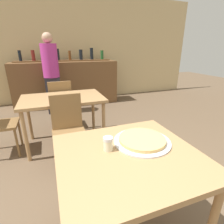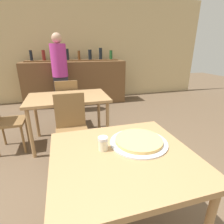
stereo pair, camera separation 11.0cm
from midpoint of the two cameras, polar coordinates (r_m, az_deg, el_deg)
The scene contains 11 objects.
wall_back at distance 5.22m, azimuth -12.33°, elevation 19.37°, with size 8.00×0.05×2.80m.
dining_table_near at distance 1.27m, azimuth 6.16°, elevation -16.81°, with size 0.96×0.89×0.77m.
dining_table_far at distance 2.72m, azimuth -12.97°, elevation 3.30°, with size 1.18×0.76×0.76m.
bar_counter at distance 4.80m, azimuth -11.09°, elevation 9.26°, with size 2.60×0.56×1.11m.
bar_back_shelf at distance 4.87m, azimuth -11.49°, elevation 16.91°, with size 2.39×0.24×0.33m.
chair_far_side_front at distance 2.26m, azimuth -11.74°, elevation -4.25°, with size 0.40×0.40×0.91m.
chair_far_side_back at distance 3.29m, azimuth -13.41°, elevation 3.45°, with size 0.40×0.40×0.91m.
chair_far_side_left at distance 2.88m, azimuth -31.34°, elevation -1.47°, with size 0.40×0.40×0.91m.
pizza_tray at distance 1.35m, azimuth 11.04°, elevation -9.39°, with size 0.43×0.43×0.04m.
cheese_shaker at distance 1.23m, azimuth -0.36°, elevation -10.26°, with size 0.07×0.07×0.10m.
person_standing at distance 4.15m, azimuth -15.88°, elevation 12.66°, with size 0.34×0.34×1.74m.
Camera 2 is at (-0.35, -0.95, 1.45)m, focal length 28.00 mm.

